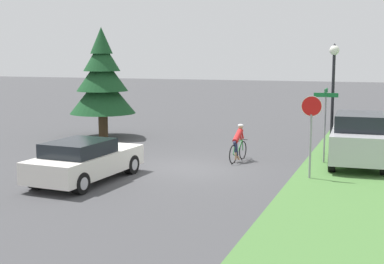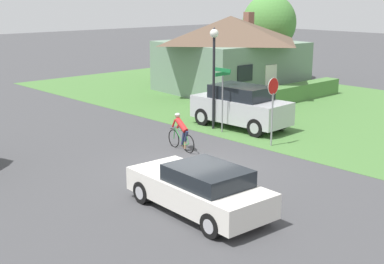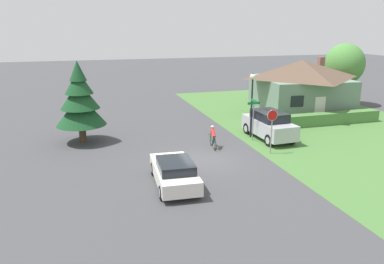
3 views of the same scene
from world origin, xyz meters
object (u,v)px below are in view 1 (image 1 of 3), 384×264
Objects in this scene: street_name_sign at (325,112)px; conifer_tall_near at (102,81)px; sedan_left_lane at (85,161)px; street_lamp at (333,77)px; parked_suv_right at (359,139)px; cyclist at (238,144)px; stop_sign at (311,121)px.

conifer_tall_near reaches higher than street_name_sign.
street_name_sign is 11.51m from conifer_tall_near.
street_name_sign is at bearing -14.26° from conifer_tall_near.
street_name_sign is (6.90, 5.81, 1.26)m from sedan_left_lane.
street_lamp reaches higher than sedan_left_lane.
street_name_sign reaches higher than parked_suv_right.
cyclist is 0.61× the size of street_name_sign.
stop_sign reaches higher than cyclist.
sedan_left_lane is 1.59× the size of street_name_sign.
conifer_tall_near reaches higher than parked_suv_right.
stop_sign is at bearing -63.18° from sedan_left_lane.
street_name_sign is (0.14, 2.86, 0.02)m from stop_sign.
parked_suv_right reaches higher than sedan_left_lane.
parked_suv_right reaches higher than cyclist.
street_name_sign is 0.52× the size of conifer_tall_near.
conifer_tall_near is at bearing -29.63° from stop_sign.
street_name_sign is at bearing -95.09° from stop_sign.
sedan_left_lane is at bearing -137.32° from street_lamp.
parked_suv_right is 1.69× the size of stop_sign.
street_lamp is at bearing -58.21° from cyclist.
cyclist is at bearing -165.11° from street_name_sign.
stop_sign is at bearing -92.81° from street_name_sign.
stop_sign is 0.97× the size of street_name_sign.
cyclist is at bearing -36.12° from stop_sign.
conifer_tall_near is at bearing 165.74° from street_name_sign.
street_lamp is at bearing -44.07° from sedan_left_lane.
street_name_sign reaches higher than sedan_left_lane.
cyclist is 3.83m from stop_sign.
parked_suv_right is at bearing 1.75° from street_name_sign.
cyclist is 0.32× the size of conifer_tall_near.
street_name_sign is (3.15, 0.84, 1.25)m from cyclist.
parked_suv_right is 1.64× the size of street_name_sign.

